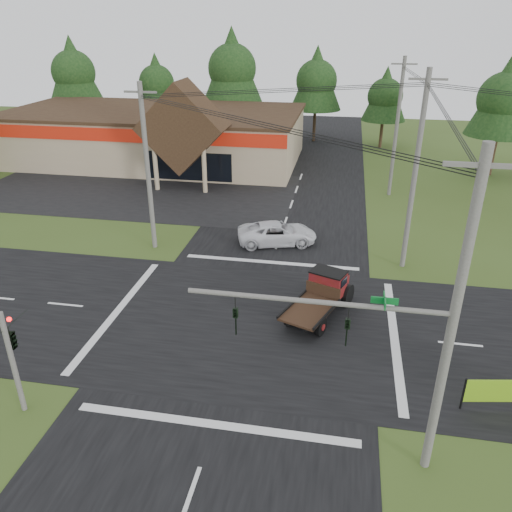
# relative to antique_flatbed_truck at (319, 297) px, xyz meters

# --- Properties ---
(ground) EXTENTS (120.00, 120.00, 0.00)m
(ground) POSITION_rel_antique_flatbed_truck_xyz_m (-3.28, -1.33, -1.08)
(ground) COLOR #394D1B
(ground) RESTS_ON ground
(road_ns) EXTENTS (12.00, 120.00, 0.02)m
(road_ns) POSITION_rel_antique_flatbed_truck_xyz_m (-3.28, -1.33, -1.07)
(road_ns) COLOR black
(road_ns) RESTS_ON ground
(road_ew) EXTENTS (120.00, 12.00, 0.02)m
(road_ew) POSITION_rel_antique_flatbed_truck_xyz_m (-3.28, -1.33, -1.07)
(road_ew) COLOR black
(road_ew) RESTS_ON ground
(parking_apron) EXTENTS (28.00, 14.00, 0.02)m
(parking_apron) POSITION_rel_antique_flatbed_truck_xyz_m (-17.28, 17.67, -1.06)
(parking_apron) COLOR black
(parking_apron) RESTS_ON ground
(cvs_building) EXTENTS (30.40, 18.20, 9.19)m
(cvs_building) POSITION_rel_antique_flatbed_truck_xyz_m (-18.99, 28.24, 1.70)
(cvs_building) COLOR tan
(cvs_building) RESTS_ON ground
(traffic_signal_mast) EXTENTS (8.12, 0.24, 7.00)m
(traffic_signal_mast) POSITION_rel_antique_flatbed_truck_xyz_m (2.53, -8.83, 3.35)
(traffic_signal_mast) COLOR #595651
(traffic_signal_mast) RESTS_ON ground
(traffic_signal_corner) EXTENTS (0.53, 2.48, 4.40)m
(traffic_signal_corner) POSITION_rel_antique_flatbed_truck_xyz_m (-10.78, -8.65, 2.45)
(traffic_signal_corner) COLOR #595651
(traffic_signal_corner) RESTS_ON ground
(utility_pole_nr) EXTENTS (2.00, 0.30, 11.00)m
(utility_pole_nr) POSITION_rel_antique_flatbed_truck_xyz_m (4.22, -8.83, 4.56)
(utility_pole_nr) COLOR #595651
(utility_pole_nr) RESTS_ON ground
(utility_pole_nw) EXTENTS (2.00, 0.30, 10.50)m
(utility_pole_nw) POSITION_rel_antique_flatbed_truck_xyz_m (-11.28, 6.67, 4.31)
(utility_pole_nw) COLOR #595651
(utility_pole_nw) RESTS_ON ground
(utility_pole_ne) EXTENTS (2.00, 0.30, 11.50)m
(utility_pole_ne) POSITION_rel_antique_flatbed_truck_xyz_m (4.72, 6.67, 4.81)
(utility_pole_ne) COLOR #595651
(utility_pole_ne) RESTS_ON ground
(utility_pole_n) EXTENTS (2.00, 0.30, 11.20)m
(utility_pole_n) POSITION_rel_antique_flatbed_truck_xyz_m (4.72, 20.67, 4.66)
(utility_pole_n) COLOR #595651
(utility_pole_n) RESTS_ON ground
(tree_row_a) EXTENTS (6.72, 6.72, 12.12)m
(tree_row_a) POSITION_rel_antique_flatbed_truck_xyz_m (-33.28, 38.67, 6.97)
(tree_row_a) COLOR #332316
(tree_row_a) RESTS_ON ground
(tree_row_b) EXTENTS (5.60, 5.60, 10.10)m
(tree_row_b) POSITION_rel_antique_flatbed_truck_xyz_m (-23.28, 40.67, 5.63)
(tree_row_b) COLOR #332316
(tree_row_b) RESTS_ON ground
(tree_row_c) EXTENTS (7.28, 7.28, 13.13)m
(tree_row_c) POSITION_rel_antique_flatbed_truck_xyz_m (-13.28, 39.67, 7.64)
(tree_row_c) COLOR #332316
(tree_row_c) RESTS_ON ground
(tree_row_d) EXTENTS (6.16, 6.16, 11.11)m
(tree_row_d) POSITION_rel_antique_flatbed_truck_xyz_m (-3.28, 40.67, 6.30)
(tree_row_d) COLOR #332316
(tree_row_d) RESTS_ON ground
(tree_row_e) EXTENTS (5.04, 5.04, 9.09)m
(tree_row_e) POSITION_rel_antique_flatbed_truck_xyz_m (4.72, 38.67, 4.96)
(tree_row_e) COLOR #332316
(tree_row_e) RESTS_ON ground
(tree_side_ne) EXTENTS (6.16, 6.16, 11.11)m
(tree_side_ne) POSITION_rel_antique_flatbed_truck_xyz_m (14.72, 28.67, 6.30)
(tree_side_ne) COLOR #332316
(tree_side_ne) RESTS_ON ground
(antique_flatbed_truck) EXTENTS (3.71, 5.52, 2.15)m
(antique_flatbed_truck) POSITION_rel_antique_flatbed_truck_xyz_m (0.00, 0.00, 0.00)
(antique_flatbed_truck) COLOR #5E160D
(antique_flatbed_truck) RESTS_ON ground
(white_pickup) EXTENTS (5.73, 3.75, 1.47)m
(white_pickup) POSITION_rel_antique_flatbed_truck_xyz_m (-3.35, 8.71, -0.34)
(white_pickup) COLOR white
(white_pickup) RESTS_ON ground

